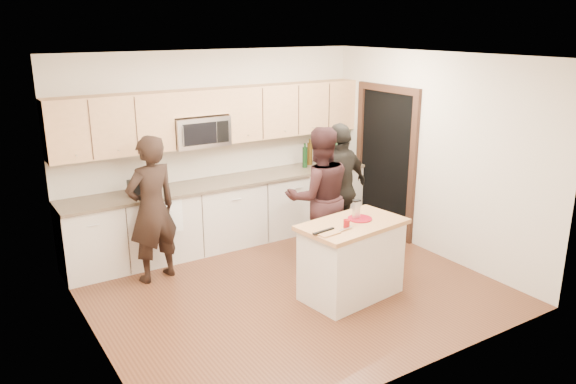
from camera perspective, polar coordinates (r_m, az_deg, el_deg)
floor at (r=6.80m, az=0.30°, el=-9.74°), size 4.50×4.50×0.00m
room_shell at (r=6.23m, az=0.33°, el=4.66°), size 4.52×4.02×2.71m
back_cabinetry at (r=7.99m, az=-6.26°, el=-2.07°), size 4.50×0.66×0.94m
upper_cabinetry at (r=7.80m, az=-6.84°, el=7.85°), size 4.50×0.33×0.75m
microwave at (r=7.66m, az=-8.99°, el=6.14°), size 0.76×0.41×0.40m
doorway at (r=8.38m, az=9.88°, el=3.57°), size 0.06×1.25×2.20m
framed_picture at (r=9.00m, az=3.95°, el=5.48°), size 0.30×0.03×0.38m
dish_towel at (r=7.37m, az=-12.32°, el=-1.29°), size 0.34×0.60×0.48m
island at (r=6.49m, az=6.46°, el=-6.80°), size 1.28×0.85×0.90m
red_plate at (r=6.43m, az=7.31°, el=-2.70°), size 0.28×0.28×0.02m
box_grater at (r=6.40m, az=6.96°, el=-1.68°), size 0.09×0.06×0.21m
drink_glass at (r=6.15m, az=5.97°, el=-3.21°), size 0.07×0.07×0.09m
cutting_board at (r=5.98m, az=3.96°, el=-4.14°), size 0.26×0.23×0.02m
tongs at (r=5.97m, az=3.63°, el=-3.98°), size 0.29×0.07×0.02m
knife at (r=6.08m, az=5.88°, el=-3.72°), size 0.19×0.05×0.01m
toaster at (r=7.38m, az=-14.70°, el=0.47°), size 0.30×0.22×0.19m
bottle_cluster at (r=8.67m, az=3.62°, el=3.95°), size 0.78×0.32×0.40m
orchid at (r=8.81m, az=4.97°, el=4.70°), size 0.37×0.37×0.53m
woman_left at (r=6.91m, az=-13.65°, el=-1.72°), size 0.73×0.56×1.80m
woman_center at (r=7.16m, az=3.17°, el=-0.55°), size 1.04×0.91×1.82m
woman_right at (r=7.56m, az=5.30°, el=0.28°), size 1.13×0.70×1.80m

